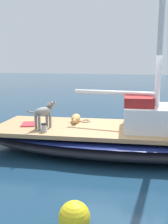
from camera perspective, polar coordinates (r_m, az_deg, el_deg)
name	(u,v)px	position (r m, az deg, el deg)	size (l,w,h in m)	color
ground_plane	(119,151)	(6.65, 8.22, -9.15)	(120.00, 120.00, 0.00)	navy
sailboat_main	(119,139)	(6.54, 8.30, -6.39)	(3.84, 7.58, 0.66)	black
mast_main	(154,17)	(6.42, 16.10, 20.63)	(0.14, 2.27, 6.14)	silver
cabin_house	(165,116)	(6.48, 18.41, -0.88)	(1.79, 2.45, 0.84)	silver
dog_tan	(76,118)	(7.00, -1.95, -1.49)	(0.94, 0.42, 0.22)	tan
dog_grey	(44,112)	(6.34, -9.30, -0.01)	(0.91, 0.41, 0.70)	gray
deck_winch	(44,128)	(6.04, -9.31, -3.70)	(0.16, 0.16, 0.21)	#B7B7BC
coiled_rope	(86,121)	(7.07, 0.39, -2.05)	(0.32, 0.32, 0.04)	beige
deck_towel	(29,124)	(6.87, -12.85, -2.78)	(0.56, 0.36, 0.03)	#C6333D
mooring_buoy	(74,217)	(3.62, -2.28, -23.38)	(0.44, 0.44, 0.44)	yellow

